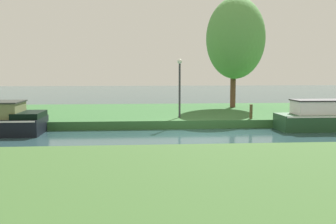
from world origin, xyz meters
The scene contains 7 objects.
ground_plane centered at (0.00, 0.00, 0.00)m, with size 120.00×120.00×0.00m, color #29474B.
riverbank_far centered at (0.00, 7.00, 0.20)m, with size 72.00×10.00×0.40m, color #316130.
riverbank_near centered at (0.00, -9.00, 0.20)m, with size 72.00×10.00×0.40m, color #385D2A.
willow_tree_left centered at (3.38, 8.42, 4.76)m, with size 3.61×4.52×6.90m.
lamp_post centered at (-0.69, 3.32, 2.24)m, with size 0.24×0.24×2.92m.
mooring_post_near centered at (5.70, 2.55, 0.75)m, with size 0.13×0.13×0.71m, color #4A3732.
mooring_post_far centered at (2.73, 2.55, 0.75)m, with size 0.15×0.15×0.70m, color #4D4125.
Camera 1 is at (-2.92, -16.35, 2.69)m, focal length 42.53 mm.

